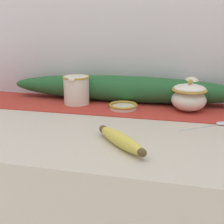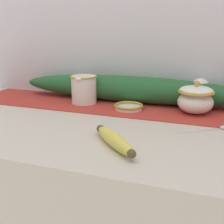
{
  "view_description": "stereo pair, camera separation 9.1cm",
  "coord_description": "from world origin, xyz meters",
  "px_view_note": "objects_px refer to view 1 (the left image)",
  "views": [
    {
      "loc": [
        0.22,
        -0.88,
        1.24
      ],
      "look_at": [
        0.02,
        -0.04,
        0.98
      ],
      "focal_mm": 45.0,
      "sensor_mm": 36.0,
      "label": 1
    },
    {
      "loc": [
        0.31,
        -0.86,
        1.24
      ],
      "look_at": [
        0.02,
        -0.04,
        0.98
      ],
      "focal_mm": 45.0,
      "sensor_mm": 36.0,
      "label": 2
    }
  ],
  "objects_px": {
    "small_dish": "(123,106)",
    "banana": "(120,140)",
    "cream_pitcher": "(77,89)",
    "spoon": "(219,124)",
    "sugar_bowl": "(189,97)"
  },
  "relations": [
    {
      "from": "banana",
      "to": "cream_pitcher",
      "type": "bearing_deg",
      "value": 124.47
    },
    {
      "from": "banana",
      "to": "spoon",
      "type": "xyz_separation_m",
      "value": [
        0.28,
        0.25,
        -0.02
      ]
    },
    {
      "from": "cream_pitcher",
      "to": "banana",
      "type": "height_order",
      "value": "cream_pitcher"
    },
    {
      "from": "spoon",
      "to": "small_dish",
      "type": "bearing_deg",
      "value": 128.17
    },
    {
      "from": "cream_pitcher",
      "to": "small_dish",
      "type": "height_order",
      "value": "cream_pitcher"
    },
    {
      "from": "small_dish",
      "to": "spoon",
      "type": "relative_size",
      "value": 0.71
    },
    {
      "from": "banana",
      "to": "sugar_bowl",
      "type": "bearing_deg",
      "value": 64.04
    },
    {
      "from": "banana",
      "to": "spoon",
      "type": "distance_m",
      "value": 0.38
    },
    {
      "from": "cream_pitcher",
      "to": "sugar_bowl",
      "type": "xyz_separation_m",
      "value": [
        0.46,
        -0.0,
        -0.01
      ]
    },
    {
      "from": "small_dish",
      "to": "banana",
      "type": "bearing_deg",
      "value": -80.3
    },
    {
      "from": "small_dish",
      "to": "banana",
      "type": "xyz_separation_m",
      "value": [
        0.06,
        -0.36,
        0.01
      ]
    },
    {
      "from": "cream_pitcher",
      "to": "banana",
      "type": "xyz_separation_m",
      "value": [
        0.27,
        -0.39,
        -0.05
      ]
    },
    {
      "from": "sugar_bowl",
      "to": "small_dish",
      "type": "distance_m",
      "value": 0.26
    },
    {
      "from": "banana",
      "to": "spoon",
      "type": "height_order",
      "value": "banana"
    },
    {
      "from": "small_dish",
      "to": "spoon",
      "type": "height_order",
      "value": "small_dish"
    }
  ]
}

